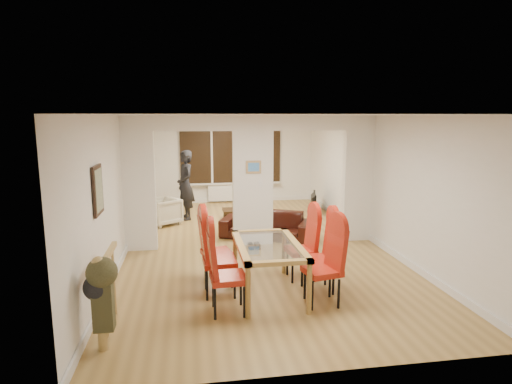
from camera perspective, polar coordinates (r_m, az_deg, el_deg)
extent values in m
cube|color=#9F7B40|center=(8.80, -0.42, -6.97)|extent=(5.00, 9.00, 0.01)
cube|color=white|center=(8.51, -0.43, 1.42)|extent=(5.00, 0.18, 2.60)
cube|color=black|center=(12.87, -3.37, 5.24)|extent=(3.00, 0.08, 1.80)
cube|color=white|center=(12.99, -3.30, -0.06)|extent=(1.40, 0.08, 0.50)
sphere|color=orange|center=(11.73, -1.38, 7.97)|extent=(0.36, 0.36, 0.36)
cube|color=gray|center=(6.13, -20.34, 0.24)|extent=(0.04, 0.52, 0.67)
cube|color=#4C8CD8|center=(8.38, -0.33, 3.35)|extent=(0.30, 0.03, 0.25)
imported|color=black|center=(9.20, 1.43, -4.38)|extent=(2.08, 1.50, 0.57)
imported|color=beige|center=(10.53, -12.27, -2.56)|extent=(0.96, 0.97, 0.64)
imported|color=black|center=(10.87, -9.38, 0.92)|extent=(0.73, 0.59, 1.75)
imported|color=black|center=(11.70, 7.35, -1.40)|extent=(0.94, 0.36, 0.54)
cylinder|color=#143F19|center=(10.86, -0.75, -1.62)|extent=(0.07, 0.07, 0.26)
imported|color=black|center=(10.99, -2.02, -2.03)|extent=(0.23, 0.23, 0.06)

